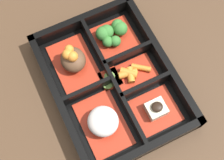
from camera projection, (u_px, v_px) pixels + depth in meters
The scene contains 9 objects.
ground_plane at pixel (112, 84), 0.65m from camera, with size 3.00×3.00×0.00m, color #4C3523.
bento_base at pixel (112, 84), 0.65m from camera, with size 0.32×0.24×0.01m.
bento_rim at pixel (113, 80), 0.63m from camera, with size 0.32×0.24×0.04m.
bowl_rice at pixel (103, 122), 0.59m from camera, with size 0.12×0.08×0.04m.
bowl_stew at pixel (73, 60), 0.64m from camera, with size 0.12×0.08×0.06m.
bowl_tofu at pixel (156, 110), 0.61m from camera, with size 0.08×0.09×0.03m.
bowl_carrots at pixel (133, 73), 0.64m from camera, with size 0.06×0.09×0.02m.
bowl_greens at pixel (112, 34), 0.67m from camera, with size 0.09×0.09×0.04m.
bowl_pickles at pixel (108, 79), 0.64m from camera, with size 0.04×0.04×0.01m.
Camera 1 is at (-0.21, 0.10, 0.61)m, focal length 50.00 mm.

